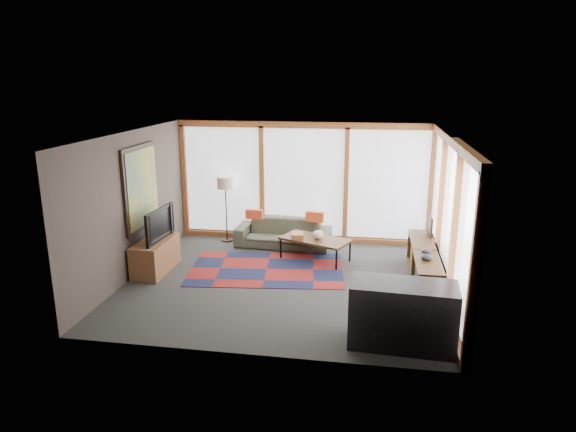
% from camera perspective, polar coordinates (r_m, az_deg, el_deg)
% --- Properties ---
extents(ground, '(5.50, 5.50, 0.00)m').
position_cam_1_polar(ground, '(9.16, -0.41, -7.31)').
color(ground, '#292926').
rests_on(ground, ground).
extents(room_envelope, '(5.52, 5.02, 2.62)m').
position_cam_1_polar(room_envelope, '(9.16, 3.22, 2.79)').
color(room_envelope, '#443932').
rests_on(room_envelope, ground).
extents(rug, '(3.04, 2.15, 0.01)m').
position_cam_1_polar(rug, '(9.73, -2.39, -5.90)').
color(rug, maroon).
rests_on(rug, ground).
extents(sofa, '(2.03, 0.88, 0.58)m').
position_cam_1_polar(sofa, '(10.93, -0.54, -1.89)').
color(sofa, '#3E4030').
rests_on(sofa, ground).
extents(pillow_left, '(0.37, 0.12, 0.20)m').
position_cam_1_polar(pillow_left, '(10.92, -3.77, 0.20)').
color(pillow_left, '#D24A24').
rests_on(pillow_left, sofa).
extents(pillow_right, '(0.40, 0.18, 0.21)m').
position_cam_1_polar(pillow_right, '(10.69, 3.00, -0.08)').
color(pillow_right, '#D24A24').
rests_on(pillow_right, sofa).
extents(floor_lamp, '(0.36, 0.36, 1.44)m').
position_cam_1_polar(floor_lamp, '(11.24, -6.89, 0.76)').
color(floor_lamp, '#30221A').
rests_on(floor_lamp, ground).
extents(coffee_table, '(1.47, 1.12, 0.44)m').
position_cam_1_polar(coffee_table, '(10.16, 3.03, -3.68)').
color(coffee_table, '#392610').
rests_on(coffee_table, ground).
extents(book_stack, '(0.28, 0.33, 0.10)m').
position_cam_1_polar(book_stack, '(10.09, 1.03, -2.18)').
color(book_stack, '#945829').
rests_on(book_stack, coffee_table).
extents(vase, '(0.23, 0.23, 0.18)m').
position_cam_1_polar(vase, '(10.02, 3.35, -2.09)').
color(vase, beige).
rests_on(vase, coffee_table).
extents(bookshelf, '(0.44, 2.44, 0.61)m').
position_cam_1_polar(bookshelf, '(9.32, 14.93, -5.43)').
color(bookshelf, '#392610').
rests_on(bookshelf, ground).
extents(bowl_a, '(0.21, 0.21, 0.10)m').
position_cam_1_polar(bowl_a, '(8.71, 15.14, -4.44)').
color(bowl_a, black).
rests_on(bowl_a, bookshelf).
extents(bowl_b, '(0.19, 0.19, 0.08)m').
position_cam_1_polar(bowl_b, '(9.03, 15.11, -3.80)').
color(bowl_b, black).
rests_on(bowl_b, bookshelf).
extents(shelf_picture, '(0.06, 0.29, 0.38)m').
position_cam_1_polar(shelf_picture, '(9.93, 15.52, -1.18)').
color(shelf_picture, black).
rests_on(shelf_picture, bookshelf).
extents(tv_console, '(0.50, 1.20, 0.60)m').
position_cam_1_polar(tv_console, '(9.86, -14.50, -4.28)').
color(tv_console, brown).
rests_on(tv_console, ground).
extents(television, '(0.20, 1.05, 0.60)m').
position_cam_1_polar(television, '(9.70, -14.59, -0.87)').
color(television, black).
rests_on(television, tv_console).
extents(bar_counter, '(1.43, 0.73, 0.88)m').
position_cam_1_polar(bar_counter, '(7.14, 12.62, -10.66)').
color(bar_counter, black).
rests_on(bar_counter, ground).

